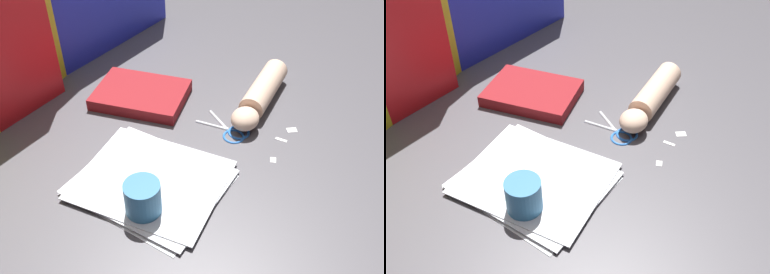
# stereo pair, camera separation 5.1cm
# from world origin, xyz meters

# --- Properties ---
(ground_plane) EXTENTS (6.00, 6.00, 0.00)m
(ground_plane) POSITION_xyz_m (0.00, 0.00, 0.00)
(ground_plane) COLOR #4C494F
(backdrop_panel_center) EXTENTS (0.81, 0.11, 0.51)m
(backdrop_panel_center) POSITION_xyz_m (-0.02, 0.46, 0.26)
(backdrop_panel_center) COLOR yellow
(backdrop_panel_center) RESTS_ON ground_plane
(paper_stack) EXTENTS (0.31, 0.35, 0.01)m
(paper_stack) POSITION_xyz_m (-0.11, -0.01, 0.01)
(paper_stack) COLOR white
(paper_stack) RESTS_ON ground_plane
(book_closed) EXTENTS (0.24, 0.29, 0.03)m
(book_closed) POSITION_xyz_m (0.16, 0.19, 0.02)
(book_closed) COLOR maroon
(book_closed) RESTS_ON ground_plane
(scissors) EXTENTS (0.11, 0.16, 0.01)m
(scissors) POSITION_xyz_m (0.16, -0.10, 0.00)
(scissors) COLOR silver
(scissors) RESTS_ON ground_plane
(hand_forearm) EXTENTS (0.31, 0.09, 0.07)m
(hand_forearm) POSITION_xyz_m (0.30, -0.12, 0.04)
(hand_forearm) COLOR beige
(hand_forearm) RESTS_ON ground_plane
(paper_scrap_near) EXTENTS (0.02, 0.02, 0.00)m
(paper_scrap_near) POSITION_xyz_m (0.11, -0.24, 0.00)
(paper_scrap_near) COLOR white
(paper_scrap_near) RESTS_ON ground_plane
(paper_scrap_mid) EXTENTS (0.01, 0.03, 0.00)m
(paper_scrap_mid) POSITION_xyz_m (0.19, -0.23, 0.00)
(paper_scrap_mid) COLOR white
(paper_scrap_mid) RESTS_ON ground_plane
(paper_scrap_far) EXTENTS (0.03, 0.03, 0.00)m
(paper_scrap_far) POSITION_xyz_m (0.24, -0.24, 0.00)
(paper_scrap_far) COLOR white
(paper_scrap_far) RESTS_ON ground_plane
(paper_scrap_side) EXTENTS (0.02, 0.02, 0.00)m
(paper_scrap_side) POSITION_xyz_m (0.22, -0.12, 0.00)
(paper_scrap_side) COLOR white
(paper_scrap_side) RESTS_ON ground_plane
(mug) EXTENTS (0.08, 0.08, 0.09)m
(mug) POSITION_xyz_m (-0.19, -0.05, 0.04)
(mug) COLOR teal
(mug) RESTS_ON ground_plane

